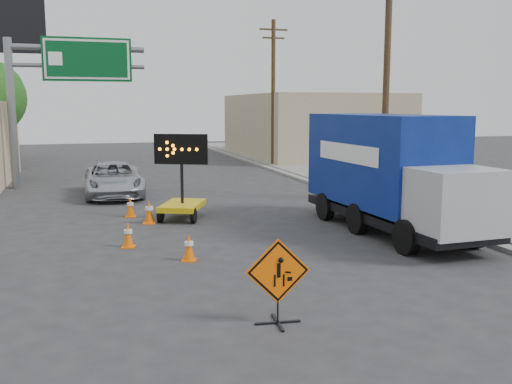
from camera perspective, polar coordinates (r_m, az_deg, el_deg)
name	(u,v)px	position (r m, az deg, el deg)	size (l,w,h in m)	color
ground	(271,301)	(11.37, 1.48, -10.81)	(100.00, 100.00, 0.00)	#2D2D30
curb_right	(316,184)	(27.56, 6.01, 0.82)	(0.40, 60.00, 0.12)	gray
sidewalk_right	(359,182)	(28.52, 10.28, 1.02)	(4.00, 60.00, 0.15)	gray
building_right_far	(311,126)	(43.41, 5.51, 6.63)	(10.00, 14.00, 4.60)	tan
highway_gantry	(58,77)	(28.19, -19.20, 10.78)	(6.18, 0.38, 6.90)	slate
utility_pole_near	(386,82)	(23.18, 12.90, 10.64)	(1.80, 0.26, 9.00)	#4D3C21
utility_pole_far	(273,91)	(36.03, 1.73, 10.06)	(1.80, 0.26, 9.00)	#4D3C21
construction_sign	(278,279)	(10.00, 2.21, -8.69)	(1.15, 0.82, 1.53)	black
arrow_board	(182,200)	(19.32, -7.38, -0.80)	(1.92, 2.32, 2.86)	gold
pickup_truck	(114,179)	(24.80, -14.04, 1.24)	(2.34, 5.08, 1.41)	silver
box_truck	(390,179)	(17.55, 13.24, 1.23)	(2.59, 7.47, 3.52)	black
cone_a	(189,247)	(14.16, -6.71, -5.49)	(0.44, 0.44, 0.69)	#FF6305
cone_b	(128,235)	(15.75, -12.66, -4.19)	(0.43, 0.43, 0.69)	#FF6305
cone_c	(149,211)	(18.76, -10.63, -1.93)	(0.48, 0.48, 0.79)	#FF6305
cone_d	(130,207)	(20.01, -12.45, -1.46)	(0.41, 0.41, 0.70)	#FF6305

